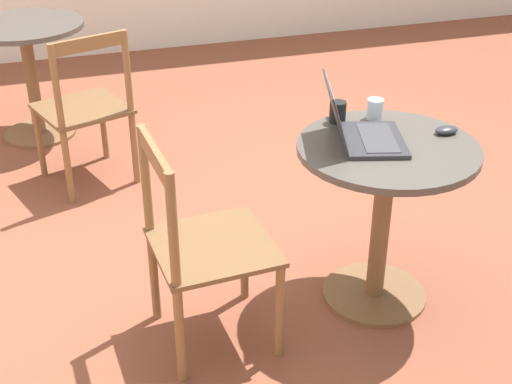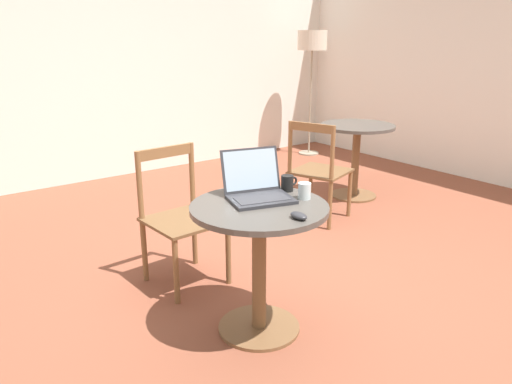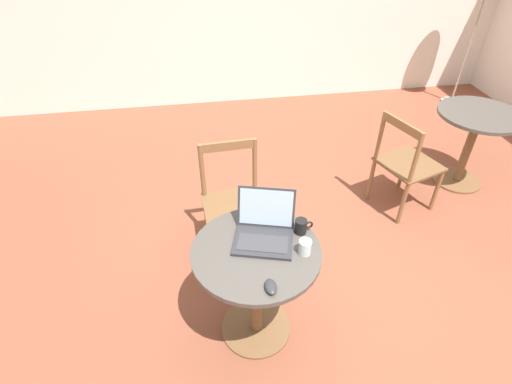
{
  "view_description": "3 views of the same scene",
  "coord_description": "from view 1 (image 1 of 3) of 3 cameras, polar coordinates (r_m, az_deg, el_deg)",
  "views": [
    {
      "loc": [
        -2.85,
        0.95,
        1.95
      ],
      "look_at": [
        -0.46,
        0.19,
        0.55
      ],
      "focal_mm": 50.0,
      "sensor_mm": 36.0,
      "label": 1
    },
    {
      "loc": [
        -2.08,
        -2.26,
        1.59
      ],
      "look_at": [
        -0.39,
        -0.03,
        0.69
      ],
      "focal_mm": 35.0,
      "sensor_mm": 36.0,
      "label": 2
    },
    {
      "loc": [
        -0.84,
        -1.84,
        2.34
      ],
      "look_at": [
        -0.5,
        0.25,
        0.7
      ],
      "focal_mm": 28.0,
      "sensor_mm": 36.0,
      "label": 3
    }
  ],
  "objects": [
    {
      "name": "cafe_table_near",
      "position": [
        2.96,
        10.22,
        0.2
      ],
      "size": [
        0.73,
        0.73,
        0.74
      ],
      "color": "brown",
      "rests_on": "ground_plane"
    },
    {
      "name": "mouse",
      "position": [
        3.01,
        14.98,
        4.81
      ],
      "size": [
        0.06,
        0.1,
        0.03
      ],
      "color": "#2D2D33",
      "rests_on": "cafe_table_near"
    },
    {
      "name": "mug",
      "position": [
        3.03,
        6.53,
        6.41
      ],
      "size": [
        0.11,
        0.07,
        0.09
      ],
      "color": "black",
      "rests_on": "cafe_table_near"
    },
    {
      "name": "laptop",
      "position": [
        2.85,
        8.37,
        4.89
      ],
      "size": [
        0.4,
        0.39,
        0.25
      ],
      "color": "#2D2D33",
      "rests_on": "cafe_table_near"
    },
    {
      "name": "cafe_table_mid",
      "position": [
        4.71,
        -17.79,
        10.39
      ],
      "size": [
        0.73,
        0.73,
        0.74
      ],
      "color": "brown",
      "rests_on": "ground_plane"
    },
    {
      "name": "chair_mid_left",
      "position": [
        4.02,
        -13.5,
        6.43
      ],
      "size": [
        0.57,
        0.57,
        0.89
      ],
      "color": "brown",
      "rests_on": "ground_plane"
    },
    {
      "name": "drinking_glass",
      "position": [
        3.08,
        9.5,
        6.56
      ],
      "size": [
        0.07,
        0.07,
        0.09
      ],
      "color": "silver",
      "rests_on": "cafe_table_near"
    },
    {
      "name": "chair_near_back",
      "position": [
        2.72,
        -4.38,
        -4.37
      ],
      "size": [
        0.47,
        0.47,
        0.89
      ],
      "color": "brown",
      "rests_on": "ground_plane"
    },
    {
      "name": "ground_plane",
      "position": [
        3.58,
        0.62,
        -3.75
      ],
      "size": [
        16.0,
        16.0,
        0.0
      ],
      "primitive_type": "plane",
      "color": "brown"
    }
  ]
}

